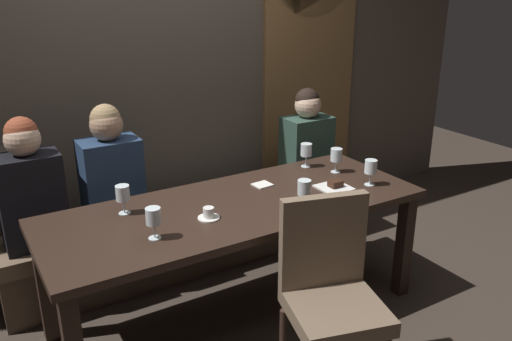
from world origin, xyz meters
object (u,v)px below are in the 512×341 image
object	(u,v)px
diner_bearded	(111,171)
wine_glass_end_left	(123,195)
banquette_bench	(189,236)
espresso_cup	(209,214)
diner_far_end	(307,139)
wine_glass_end_right	(153,218)
dining_table	(236,218)
wine_glass_far_right	(304,188)
wine_glass_far_left	(336,155)
chair_near_side	(330,284)
wine_glass_center_front	(371,168)
dessert_plate	(335,186)
diner_redhead	(30,187)
wine_glass_center_back	(306,150)

from	to	relation	value
diner_bearded	wine_glass_end_left	size ratio (longest dim) A/B	4.88
banquette_bench	espresso_cup	world-z (taller)	espresso_cup
diner_bearded	diner_far_end	xyz separation A→B (m)	(1.52, 0.01, -0.03)
diner_far_end	wine_glass_end_left	bearing A→B (deg)	-163.16
banquette_bench	diner_bearded	bearing A→B (deg)	-176.85
wine_glass_end_right	dining_table	bearing A→B (deg)	16.50
dining_table	diner_bearded	distance (m)	0.86
diner_far_end	wine_glass_far_right	distance (m)	1.16
dining_table	wine_glass_end_right	xyz separation A→B (m)	(-0.55, -0.16, 0.20)
wine_glass_far_left	wine_glass_far_right	xyz separation A→B (m)	(-0.52, -0.36, 0.00)
banquette_bench	diner_far_end	xyz separation A→B (m)	(1.00, -0.02, 0.57)
chair_near_side	wine_glass_center_front	bearing A→B (deg)	36.60
wine_glass_end_left	wine_glass_far_right	world-z (taller)	same
chair_near_side	wine_glass_end_left	size ratio (longest dim) A/B	5.98
wine_glass_end_right	wine_glass_far_left	xyz separation A→B (m)	(1.38, 0.28, 0.00)
wine_glass_far_right	chair_near_side	bearing A→B (deg)	-110.91
diner_bearded	chair_near_side	bearing A→B (deg)	-65.56
dessert_plate	wine_glass_center_front	bearing A→B (deg)	-16.85
wine_glass_center_front	espresso_cup	world-z (taller)	wine_glass_center_front
diner_redhead	wine_glass_far_right	xyz separation A→B (m)	(1.29, -0.91, 0.04)
dining_table	wine_glass_end_right	world-z (taller)	wine_glass_end_right
dining_table	espresso_cup	size ratio (longest dim) A/B	18.33
chair_near_side	diner_bearded	distance (m)	1.56
banquette_bench	diner_bearded	size ratio (longest dim) A/B	3.13
banquette_bench	wine_glass_far_left	distance (m)	1.19
dining_table	dessert_plate	distance (m)	0.65
banquette_bench	chair_near_side	size ratio (longest dim) A/B	2.55
wine_glass_center_front	dessert_plate	bearing A→B (deg)	163.15
dining_table	diner_redhead	world-z (taller)	diner_redhead
dessert_plate	wine_glass_end_right	bearing A→B (deg)	-177.27
chair_near_side	dessert_plate	bearing A→B (deg)	50.13
wine_glass_center_front	diner_redhead	bearing A→B (deg)	155.37
wine_glass_center_front	chair_near_side	bearing A→B (deg)	-143.40
diner_bearded	wine_glass_end_right	xyz separation A→B (m)	(-0.04, -0.84, 0.02)
chair_near_side	wine_glass_end_left	distance (m)	1.20
diner_redhead	wine_glass_center_front	world-z (taller)	diner_redhead
diner_bearded	wine_glass_center_back	distance (m)	1.29
wine_glass_end_right	dessert_plate	distance (m)	1.19
wine_glass_end_left	dessert_plate	bearing A→B (deg)	-14.20
chair_near_side	wine_glass_far_right	world-z (taller)	chair_near_side
wine_glass_end_right	dessert_plate	xyz separation A→B (m)	(1.19, 0.06, -0.10)
wine_glass_far_left	wine_glass_center_back	bearing A→B (deg)	119.05
wine_glass_end_right	chair_near_side	bearing A→B (deg)	-39.84
wine_glass_far_left	diner_redhead	bearing A→B (deg)	162.92
dining_table	wine_glass_end_left	world-z (taller)	wine_glass_end_left
wine_glass_far_right	espresso_cup	world-z (taller)	wine_glass_far_right
wine_glass_center_back	diner_bearded	bearing A→B (deg)	163.47
chair_near_side	wine_glass_far_left	distance (m)	1.14
wine_glass_far_left	wine_glass_center_front	world-z (taller)	same
wine_glass_far_left	espresso_cup	size ratio (longest dim) A/B	1.37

